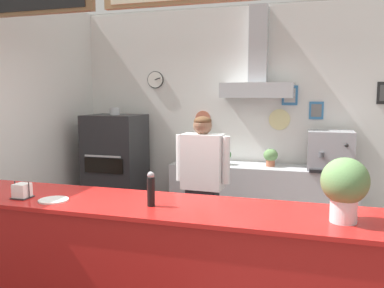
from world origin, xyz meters
name	(u,v)px	position (x,y,z in m)	size (l,w,h in m)	color
back_wall_assembly	(238,110)	(0.02, 2.56, 1.64)	(4.71, 2.80, 3.07)	#9E9E99
service_counter	(168,274)	(0.00, -0.25, 0.53)	(4.06, 0.70, 1.06)	#B21916
back_prep_counter	(261,200)	(0.39, 2.32, 0.45)	(2.42, 0.55, 0.92)	#B7BABF
pizza_oven	(116,170)	(-1.63, 2.10, 0.79)	(0.75, 0.72, 1.67)	#232326
shop_worker	(202,189)	(-0.07, 1.01, 0.88)	(0.58, 0.24, 1.63)	#232328
espresso_machine	(330,151)	(1.24, 2.30, 1.15)	(0.55, 0.50, 0.49)	#A3A5AD
potted_rosemary	(225,156)	(-0.09, 2.29, 1.03)	(0.16, 0.16, 0.20)	beige
potted_sage	(193,151)	(-0.56, 2.34, 1.07)	(0.22, 0.22, 0.27)	#9E563D
potted_oregano	(271,156)	(0.50, 2.33, 1.05)	(0.19, 0.19, 0.23)	#9E563D
pepper_grinder	(151,189)	(-0.10, -0.32, 1.18)	(0.06, 0.06, 0.25)	black
basil_vase	(345,187)	(1.19, -0.30, 1.28)	(0.29, 0.29, 0.41)	silver
napkin_holder	(22,191)	(-1.13, -0.39, 1.11)	(0.14, 0.13, 0.13)	#262628
condiment_plate	(54,200)	(-0.85, -0.39, 1.06)	(0.22, 0.22, 0.01)	white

